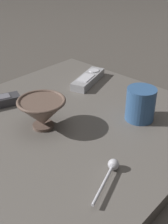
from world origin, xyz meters
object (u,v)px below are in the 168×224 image
object	(u,v)px
teaspoon	(111,169)
coffee_mug	(140,104)
tv_remote_near	(88,79)
cereal_bowl	(42,112)

from	to	relation	value
teaspoon	coffee_mug	bearing A→B (deg)	-160.72
coffee_mug	tv_remote_near	distance (m)	0.27
cereal_bowl	tv_remote_near	xyz separation A→B (m)	(-0.28, -0.10, -0.03)
tv_remote_near	cereal_bowl	bearing A→B (deg)	19.10
teaspoon	tv_remote_near	distance (m)	0.44
teaspoon	cereal_bowl	bearing A→B (deg)	-94.41
cereal_bowl	teaspoon	bearing A→B (deg)	85.59
cereal_bowl	coffee_mug	distance (m)	0.25
cereal_bowl	coffee_mug	bearing A→B (deg)	141.72
cereal_bowl	tv_remote_near	size ratio (longest dim) A/B	0.70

